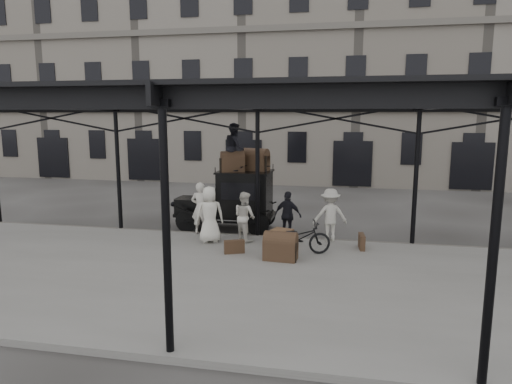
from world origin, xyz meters
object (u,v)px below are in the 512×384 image
at_px(taxi, 237,197).
at_px(steamer_trunk_platform, 281,248).
at_px(porter_official, 288,215).
at_px(steamer_trunk_roof_near, 232,163).
at_px(bicycle, 299,238).
at_px(porter_left, 201,208).

bearing_deg(taxi, steamer_trunk_platform, -59.32).
bearing_deg(steamer_trunk_platform, porter_official, 96.76).
xyz_separation_m(taxi, porter_official, (2.06, -1.38, -0.27)).
bearing_deg(steamer_trunk_platform, steamer_trunk_roof_near, 127.95).
bearing_deg(steamer_trunk_platform, taxi, 125.18).
bearing_deg(steamer_trunk_roof_near, porter_official, -49.94).
height_order(bicycle, steamer_trunk_platform, bicycle).
bearing_deg(steamer_trunk_roof_near, taxi, 49.88).
relative_size(bicycle, steamer_trunk_roof_near, 2.29).
bearing_deg(porter_official, porter_left, 15.18).
relative_size(porter_left, bicycle, 0.95).
xyz_separation_m(porter_official, bicycle, (0.53, -1.67, -0.29)).
distance_m(taxi, steamer_trunk_roof_near, 1.30).
bearing_deg(bicycle, steamer_trunk_platform, 123.71).
bearing_deg(taxi, bicycle, -49.63).
bearing_deg(bicycle, steamer_trunk_roof_near, 25.15).
bearing_deg(bicycle, porter_official, -0.82).
bearing_deg(porter_left, taxi, -123.95).
bearing_deg(steamer_trunk_roof_near, steamer_trunk_platform, -78.61).
distance_m(porter_left, bicycle, 3.92).
distance_m(taxi, bicycle, 4.05).
height_order(porter_left, steamer_trunk_platform, porter_left).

